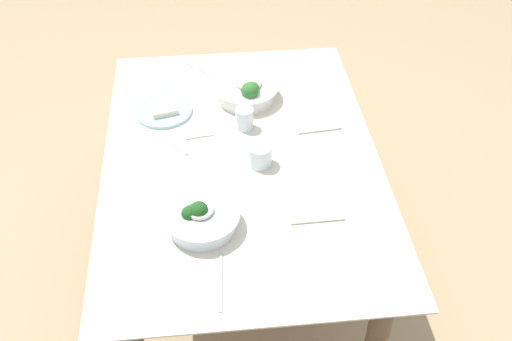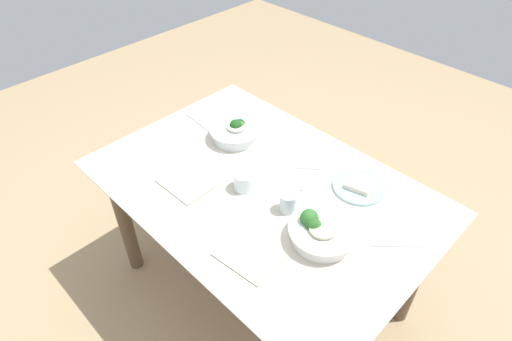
{
  "view_description": "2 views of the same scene",
  "coord_description": "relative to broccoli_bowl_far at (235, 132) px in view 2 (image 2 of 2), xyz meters",
  "views": [
    {
      "loc": [
        -1.58,
        0.11,
        2.07
      ],
      "look_at": [
        -0.11,
        -0.04,
        0.76
      ],
      "focal_mm": 42.11,
      "sensor_mm": 36.0,
      "label": 1
    },
    {
      "loc": [
        0.9,
        -0.93,
        1.93
      ],
      "look_at": [
        -0.06,
        0.03,
        0.76
      ],
      "focal_mm": 30.29,
      "sensor_mm": 36.0,
      "label": 2
    }
  ],
  "objects": [
    {
      "name": "ground_plane",
      "position": [
        0.32,
        -0.15,
        -0.76
      ],
      "size": [
        6.0,
        6.0,
        0.0
      ],
      "primitive_type": "plane",
      "color": "tan"
    },
    {
      "name": "dining_table",
      "position": [
        0.32,
        -0.15,
        -0.14
      ],
      "size": [
        1.39,
        0.95,
        0.72
      ],
      "color": "beige",
      "rests_on": "ground_plane"
    },
    {
      "name": "broccoli_bowl_far",
      "position": [
        0.0,
        0.0,
        0.0
      ],
      "size": [
        0.23,
        0.23,
        0.1
      ],
      "color": "white",
      "rests_on": "dining_table"
    },
    {
      "name": "broccoli_bowl_near",
      "position": [
        0.66,
        -0.2,
        0.0
      ],
      "size": [
        0.25,
        0.25,
        0.11
      ],
      "color": "white",
      "rests_on": "dining_table"
    },
    {
      "name": "bread_side_plate",
      "position": [
        0.61,
        0.13,
        -0.02
      ],
      "size": [
        0.22,
        0.22,
        0.03
      ],
      "color": "#99C6D1",
      "rests_on": "dining_table"
    },
    {
      "name": "water_glass_center",
      "position": [
        0.27,
        -0.21,
        0.0
      ],
      "size": [
        0.08,
        0.08,
        0.08
      ],
      "primitive_type": "cylinder",
      "color": "silver",
      "rests_on": "dining_table"
    },
    {
      "name": "water_glass_side",
      "position": [
        0.48,
        -0.17,
        0.01
      ],
      "size": [
        0.07,
        0.07,
        0.08
      ],
      "primitive_type": "cylinder",
      "color": "silver",
      "rests_on": "dining_table"
    },
    {
      "name": "fork_by_far_bowl",
      "position": [
        0.38,
        0.07,
        -0.03
      ],
      "size": [
        0.08,
        0.07,
        0.0
      ],
      "rotation": [
        0.0,
        0.0,
        3.86
      ],
      "color": "#B7B7BC",
      "rests_on": "dining_table"
    },
    {
      "name": "fork_by_near_bowl",
      "position": [
        0.44,
        -0.01,
        -0.03
      ],
      "size": [
        0.03,
        0.1,
        0.0
      ],
      "rotation": [
        0.0,
        0.0,
        4.9
      ],
      "color": "#B7B7BC",
      "rests_on": "dining_table"
    },
    {
      "name": "table_knife_left",
      "position": [
        -0.22,
        -0.05,
        -0.03
      ],
      "size": [
        0.21,
        0.02,
        0.0
      ],
      "primitive_type": "cube",
      "rotation": [
        0.0,
        0.0,
        3.08
      ],
      "color": "#B7B7BC",
      "rests_on": "dining_table"
    },
    {
      "name": "table_knife_right",
      "position": [
        0.88,
        -0.03,
        -0.03
      ],
      "size": [
        0.14,
        0.13,
        0.0
      ],
      "primitive_type": "cube",
      "rotation": [
        0.0,
        0.0,
        0.77
      ],
      "color": "#B7B7BC",
      "rests_on": "dining_table"
    },
    {
      "name": "napkin_folded_upper",
      "position": [
        0.09,
        -0.35,
        -0.03
      ],
      "size": [
        0.22,
        0.17,
        0.01
      ],
      "primitive_type": "cube",
      "rotation": [
        0.0,
        0.0,
        0.02
      ],
      "color": "#B1A997",
      "rests_on": "dining_table"
    },
    {
      "name": "napkin_folded_lower",
      "position": [
        0.53,
        -0.43,
        -0.03
      ],
      "size": [
        0.23,
        0.18,
        0.01
      ],
      "primitive_type": "cube",
      "rotation": [
        0.0,
        0.0,
        0.1
      ],
      "color": "#B1A997",
      "rests_on": "dining_table"
    }
  ]
}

